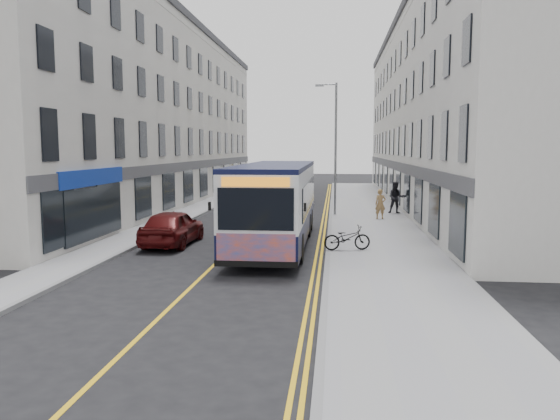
% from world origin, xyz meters
% --- Properties ---
extents(ground, '(140.00, 140.00, 0.00)m').
position_xyz_m(ground, '(0.00, 0.00, 0.00)').
color(ground, black).
rests_on(ground, ground).
extents(pavement_east, '(4.50, 64.00, 0.12)m').
position_xyz_m(pavement_east, '(6.25, 12.00, 0.06)').
color(pavement_east, gray).
rests_on(pavement_east, ground).
extents(pavement_west, '(2.00, 64.00, 0.12)m').
position_xyz_m(pavement_west, '(-5.00, 12.00, 0.06)').
color(pavement_west, gray).
rests_on(pavement_west, ground).
extents(kerb_east, '(0.18, 64.00, 0.13)m').
position_xyz_m(kerb_east, '(4.00, 12.00, 0.07)').
color(kerb_east, slate).
rests_on(kerb_east, ground).
extents(kerb_west, '(0.18, 64.00, 0.13)m').
position_xyz_m(kerb_west, '(-4.00, 12.00, 0.07)').
color(kerb_west, slate).
rests_on(kerb_west, ground).
extents(road_centre_line, '(0.12, 64.00, 0.01)m').
position_xyz_m(road_centre_line, '(0.00, 12.00, 0.00)').
color(road_centre_line, gold).
rests_on(road_centre_line, ground).
extents(road_dbl_yellow_inner, '(0.10, 64.00, 0.01)m').
position_xyz_m(road_dbl_yellow_inner, '(3.55, 12.00, 0.00)').
color(road_dbl_yellow_inner, gold).
rests_on(road_dbl_yellow_inner, ground).
extents(road_dbl_yellow_outer, '(0.10, 64.00, 0.01)m').
position_xyz_m(road_dbl_yellow_outer, '(3.75, 12.00, 0.00)').
color(road_dbl_yellow_outer, gold).
rests_on(road_dbl_yellow_outer, ground).
extents(terrace_east, '(6.00, 46.00, 13.00)m').
position_xyz_m(terrace_east, '(11.50, 21.00, 6.50)').
color(terrace_east, silver).
rests_on(terrace_east, ground).
extents(terrace_west, '(6.00, 46.00, 13.00)m').
position_xyz_m(terrace_west, '(-9.00, 21.00, 6.50)').
color(terrace_west, beige).
rests_on(terrace_west, ground).
extents(streetlamp, '(1.32, 0.18, 8.00)m').
position_xyz_m(streetlamp, '(4.17, 14.00, 4.38)').
color(streetlamp, gray).
rests_on(streetlamp, ground).
extents(city_bus, '(2.78, 11.92, 3.46)m').
position_xyz_m(city_bus, '(1.76, 3.67, 1.89)').
color(city_bus, black).
rests_on(city_bus, ground).
extents(bicycle, '(1.95, 1.04, 0.97)m').
position_xyz_m(bicycle, '(4.74, 2.20, 0.61)').
color(bicycle, black).
rests_on(bicycle, pavement_east).
extents(pedestrian_near, '(0.67, 0.49, 1.70)m').
position_xyz_m(pedestrian_near, '(6.82, 12.09, 0.97)').
color(pedestrian_near, '#987445').
rests_on(pedestrian_near, pavement_east).
extents(pedestrian_far, '(0.99, 0.80, 1.95)m').
position_xyz_m(pedestrian_far, '(8.00, 14.88, 1.10)').
color(pedestrian_far, black).
rests_on(pedestrian_far, pavement_east).
extents(car_white, '(1.97, 4.42, 1.41)m').
position_xyz_m(car_white, '(1.80, 21.38, 0.70)').
color(car_white, silver).
rests_on(car_white, ground).
extents(car_maroon, '(1.94, 4.56, 1.54)m').
position_xyz_m(car_maroon, '(-2.65, 3.29, 0.77)').
color(car_maroon, '#4B0C0D').
rests_on(car_maroon, ground).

